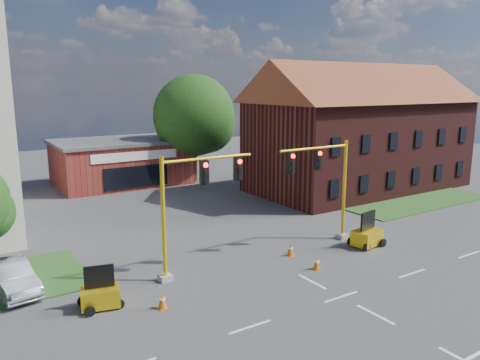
{
  "coord_description": "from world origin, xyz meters",
  "views": [
    {
      "loc": [
        -14.58,
        -14.16,
        9.45
      ],
      "look_at": [
        0.94,
        10.0,
        3.63
      ],
      "focal_mm": 35.0,
      "sensor_mm": 36.0,
      "label": 1
    }
  ],
  "objects_px": {
    "signal_mast_west": "(194,199)",
    "signal_mast_east": "(325,180)",
    "pickup_white": "(327,187)",
    "trailer_west": "(100,295)",
    "trailer_east": "(367,236)"
  },
  "relations": [
    {
      "from": "signal_mast_west",
      "to": "signal_mast_east",
      "type": "bearing_deg",
      "value": 0.0
    },
    {
      "from": "signal_mast_east",
      "to": "pickup_white",
      "type": "relative_size",
      "value": 1.16
    },
    {
      "from": "signal_mast_west",
      "to": "trailer_west",
      "type": "height_order",
      "value": "signal_mast_west"
    },
    {
      "from": "signal_mast_west",
      "to": "trailer_east",
      "type": "height_order",
      "value": "signal_mast_west"
    },
    {
      "from": "signal_mast_east",
      "to": "pickup_white",
      "type": "height_order",
      "value": "signal_mast_east"
    },
    {
      "from": "trailer_east",
      "to": "pickup_white",
      "type": "height_order",
      "value": "trailer_east"
    },
    {
      "from": "pickup_white",
      "to": "signal_mast_east",
      "type": "bearing_deg",
      "value": 125.25
    },
    {
      "from": "trailer_east",
      "to": "trailer_west",
      "type": "bearing_deg",
      "value": 166.8
    },
    {
      "from": "trailer_west",
      "to": "pickup_white",
      "type": "distance_m",
      "value": 24.99
    },
    {
      "from": "signal_mast_east",
      "to": "trailer_east",
      "type": "bearing_deg",
      "value": -44.0
    },
    {
      "from": "signal_mast_west",
      "to": "signal_mast_east",
      "type": "relative_size",
      "value": 1.0
    },
    {
      "from": "trailer_west",
      "to": "pickup_white",
      "type": "bearing_deg",
      "value": 37.94
    },
    {
      "from": "signal_mast_east",
      "to": "pickup_white",
      "type": "bearing_deg",
      "value": 45.8
    },
    {
      "from": "signal_mast_west",
      "to": "pickup_white",
      "type": "xyz_separation_m",
      "value": [
        17.62,
        9.17,
        -3.18
      ]
    },
    {
      "from": "signal_mast_east",
      "to": "trailer_west",
      "type": "distance_m",
      "value": 14.31
    }
  ]
}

